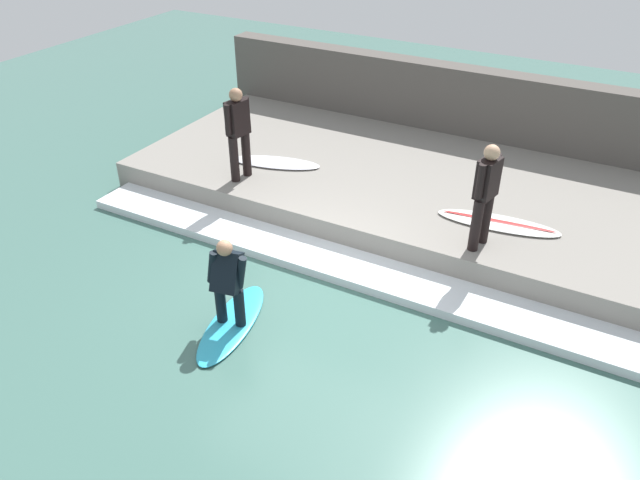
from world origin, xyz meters
name	(u,v)px	position (x,y,z in m)	size (l,w,h in m)	color
ground_plane	(299,301)	(0.00, 0.00, 0.00)	(28.00, 28.00, 0.00)	#426B60
concrete_ledge	(397,185)	(3.66, 0.00, 0.25)	(4.40, 9.80, 0.50)	gray
back_wall	(444,109)	(6.11, 0.00, 0.93)	(0.50, 10.29, 1.86)	#544F49
wave_foam_crest	(332,262)	(1.03, 0.00, 0.07)	(0.84, 9.31, 0.14)	silver
surfboard_riding	(232,324)	(-0.92, 0.54, 0.03)	(1.89, 0.91, 0.06)	#2DADD1
surfer_riding	(227,279)	(-0.92, 0.54, 0.79)	(0.48, 0.60, 1.33)	black
surfer_waiting_near	(486,191)	(1.94, -2.01, 1.42)	(0.54, 0.30, 1.65)	black
surfboard_waiting_near	(498,223)	(2.70, -2.13, 0.53)	(0.75, 1.99, 0.07)	white
surfer_waiting_far	(238,129)	(2.10, 2.43, 1.44)	(0.56, 0.31, 1.68)	black
surfboard_waiting_far	(276,162)	(2.89, 2.19, 0.53)	(0.98, 1.79, 0.06)	silver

